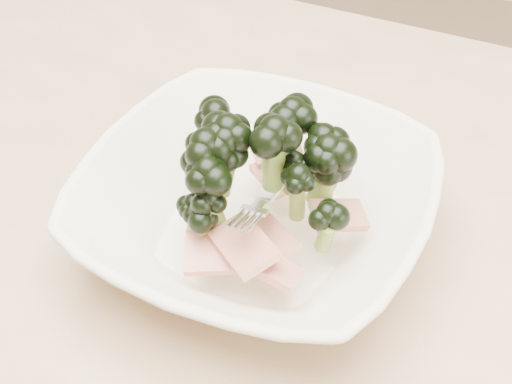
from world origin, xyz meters
TOP-DOWN VIEW (x-y plane):
  - dining_table at (0.00, 0.00)m, footprint 1.20×0.80m
  - broccoli_dish at (0.07, 0.02)m, footprint 0.28×0.28m

SIDE VIEW (x-z plane):
  - dining_table at x=0.00m, z-range 0.28..1.03m
  - broccoli_dish at x=0.07m, z-range 0.72..0.86m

